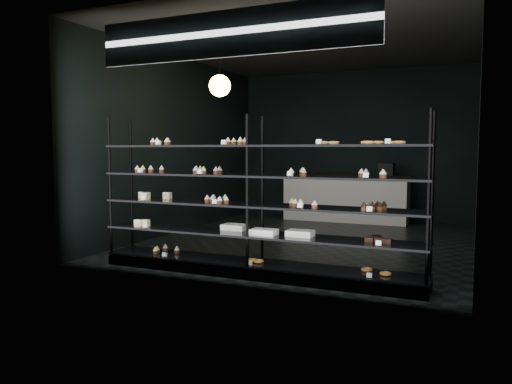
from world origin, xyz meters
TOP-DOWN VIEW (x-y plane):
  - room at (0.00, 0.00)m, footprint 5.01×6.01m
  - display_shelf at (0.07, -2.45)m, footprint 4.00×0.50m
  - signage at (0.00, -2.93)m, footprint 3.30×0.05m
  - pendant_lamp at (-1.04, -1.18)m, footprint 0.32×0.32m
  - service_counter at (-0.00, 2.50)m, footprint 2.66×0.65m

SIDE VIEW (x-z plane):
  - service_counter at x=0.00m, z-range -0.11..1.12m
  - display_shelf at x=0.07m, z-range -0.33..1.58m
  - room at x=0.00m, z-range 0.00..3.20m
  - pendant_lamp at x=-1.04m, z-range 2.01..2.90m
  - signage at x=0.00m, z-range 2.50..3.00m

